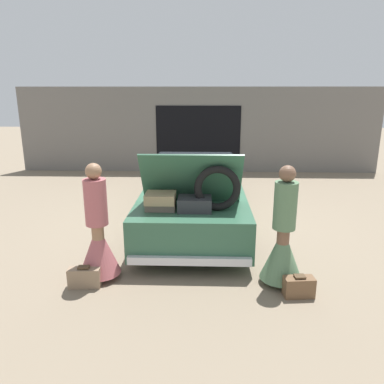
% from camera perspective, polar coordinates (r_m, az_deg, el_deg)
% --- Properties ---
extents(ground_plane, '(40.00, 40.00, 0.00)m').
position_cam_1_polar(ground_plane, '(8.16, 0.33, -4.11)').
color(ground_plane, '#7F705B').
extents(garage_wall_back, '(12.00, 0.14, 2.80)m').
position_cam_1_polar(garage_wall_back, '(12.64, 0.96, 9.37)').
color(garage_wall_back, slate).
rests_on(garage_wall_back, ground_plane).
extents(car, '(1.98, 5.28, 1.77)m').
position_cam_1_polar(car, '(7.97, 0.34, -0.05)').
color(car, '#336047').
rests_on(car, ground_plane).
extents(person_left, '(0.61, 0.61, 1.74)m').
position_cam_1_polar(person_left, '(5.66, -14.10, -6.91)').
color(person_left, '#997051').
rests_on(person_left, ground_plane).
extents(person_right, '(0.61, 0.61, 1.75)m').
position_cam_1_polar(person_right, '(5.49, 13.65, -7.58)').
color(person_right, brown).
rests_on(person_right, ground_plane).
extents(suitcase_beside_left_person, '(0.46, 0.20, 0.32)m').
position_cam_1_polar(suitcase_beside_left_person, '(5.66, -16.06, -12.40)').
color(suitcase_beside_left_person, '#8C7259').
rests_on(suitcase_beside_left_person, ground_plane).
extents(suitcase_beside_right_person, '(0.42, 0.23, 0.31)m').
position_cam_1_polar(suitcase_beside_right_person, '(5.43, 15.97, -13.71)').
color(suitcase_beside_right_person, brown).
rests_on(suitcase_beside_right_person, ground_plane).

